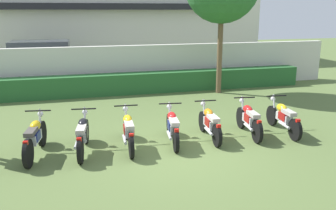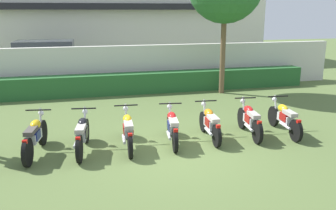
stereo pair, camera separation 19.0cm
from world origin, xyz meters
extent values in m
plane|color=#566B38|center=(0.00, 0.00, 0.00)|extent=(60.00, 60.00, 0.00)
cube|color=silver|center=(0.00, 16.94, 3.20)|extent=(19.75, 6.00, 6.40)
cube|color=black|center=(0.00, 13.69, 3.52)|extent=(16.59, 0.50, 0.36)
cube|color=silver|center=(0.00, 7.16, 0.94)|extent=(18.76, 0.30, 1.88)
cube|color=#28602D|center=(0.00, 6.46, 0.41)|extent=(15.01, 0.70, 0.83)
cube|color=#9EA3A8|center=(-3.48, 10.55, 0.74)|extent=(4.58, 2.05, 1.00)
cube|color=#2D333D|center=(-3.68, 10.56, 1.57)|extent=(2.78, 1.82, 0.65)
cylinder|color=black|center=(-1.86, 11.40, 0.34)|extent=(0.69, 0.25, 0.68)
cylinder|color=black|center=(-1.95, 9.55, 0.34)|extent=(0.69, 0.25, 0.68)
cylinder|color=black|center=(-5.01, 11.55, 0.34)|extent=(0.69, 0.25, 0.68)
cylinder|color=black|center=(-5.09, 9.70, 0.34)|extent=(0.69, 0.25, 0.68)
cylinder|color=brown|center=(3.50, 5.63, 1.61)|extent=(0.21, 0.21, 3.22)
cylinder|color=black|center=(-3.16, 1.22, 0.32)|extent=(0.19, 0.64, 0.64)
cylinder|color=black|center=(-3.37, -0.07, 0.32)|extent=(0.19, 0.64, 0.64)
cube|color=silver|center=(-3.28, 0.52, 0.47)|extent=(0.29, 0.62, 0.22)
ellipsoid|color=yellow|center=(-3.25, 0.69, 0.70)|extent=(0.29, 0.47, 0.22)
cube|color=#4C4742|center=(-3.31, 0.30, 0.68)|extent=(0.28, 0.55, 0.10)
cube|color=red|center=(-3.39, -0.17, 0.60)|extent=(0.11, 0.10, 0.08)
cylinder|color=silver|center=(-3.18, 1.13, 0.64)|extent=(0.09, 0.23, 0.65)
cylinder|color=black|center=(-3.19, 1.04, 0.96)|extent=(0.60, 0.13, 0.04)
sphere|color=silver|center=(-3.16, 1.24, 0.82)|extent=(0.14, 0.14, 0.14)
cylinder|color=silver|center=(-3.43, 0.30, 0.34)|extent=(0.16, 0.55, 0.07)
cube|color=navy|center=(-3.28, 0.47, 0.52)|extent=(0.29, 0.39, 0.20)
cylinder|color=black|center=(-2.09, 1.12, 0.31)|extent=(0.18, 0.63, 0.62)
cylinder|color=black|center=(-2.28, -0.14, 0.31)|extent=(0.18, 0.63, 0.62)
cube|color=silver|center=(-2.19, 0.44, 0.46)|extent=(0.29, 0.62, 0.22)
ellipsoid|color=black|center=(-2.17, 0.61, 0.69)|extent=(0.28, 0.47, 0.22)
cube|color=#B2ADA3|center=(-2.23, 0.21, 0.67)|extent=(0.27, 0.54, 0.10)
cube|color=red|center=(-2.30, -0.24, 0.59)|extent=(0.11, 0.09, 0.08)
cylinder|color=silver|center=(-2.11, 1.03, 0.63)|extent=(0.08, 0.23, 0.65)
cylinder|color=black|center=(-2.12, 0.94, 0.95)|extent=(0.60, 0.12, 0.04)
sphere|color=silver|center=(-2.09, 1.14, 0.81)|extent=(0.14, 0.14, 0.14)
cylinder|color=silver|center=(-2.35, 0.21, 0.33)|extent=(0.15, 0.55, 0.07)
cube|color=black|center=(-2.20, 0.39, 0.51)|extent=(0.29, 0.39, 0.20)
cylinder|color=black|center=(-1.05, 1.20, 0.30)|extent=(0.13, 0.61, 0.61)
cylinder|color=black|center=(-1.15, -0.15, 0.30)|extent=(0.13, 0.61, 0.61)
cube|color=silver|center=(-1.10, 0.47, 0.45)|extent=(0.24, 0.61, 0.22)
ellipsoid|color=yellow|center=(-1.09, 0.64, 0.68)|extent=(0.25, 0.45, 0.22)
cube|color=#B2ADA3|center=(-1.12, 0.24, 0.66)|extent=(0.24, 0.53, 0.10)
cube|color=red|center=(-1.15, -0.25, 0.58)|extent=(0.11, 0.09, 0.08)
cylinder|color=silver|center=(-1.06, 1.11, 0.62)|extent=(0.07, 0.23, 0.65)
cylinder|color=black|center=(-1.06, 1.02, 0.94)|extent=(0.60, 0.08, 0.04)
sphere|color=silver|center=(-1.05, 1.22, 0.80)|extent=(0.14, 0.14, 0.14)
cylinder|color=silver|center=(-1.24, 0.23, 0.32)|extent=(0.11, 0.55, 0.07)
cube|color=#A51414|center=(-1.11, 0.42, 0.50)|extent=(0.26, 0.38, 0.20)
cylinder|color=black|center=(0.13, 1.15, 0.29)|extent=(0.17, 0.59, 0.58)
cylinder|color=black|center=(-0.05, -0.07, 0.29)|extent=(0.17, 0.59, 0.58)
cube|color=silver|center=(0.03, 0.49, 0.44)|extent=(0.28, 0.62, 0.22)
ellipsoid|color=red|center=(0.06, 0.66, 0.67)|extent=(0.28, 0.47, 0.22)
cube|color=beige|center=(0.00, 0.26, 0.65)|extent=(0.27, 0.54, 0.10)
cube|color=red|center=(-0.07, -0.17, 0.57)|extent=(0.11, 0.09, 0.08)
cylinder|color=silver|center=(0.12, 1.06, 0.61)|extent=(0.08, 0.23, 0.65)
cylinder|color=black|center=(0.10, 0.97, 0.93)|extent=(0.60, 0.12, 0.04)
sphere|color=silver|center=(0.13, 1.17, 0.79)|extent=(0.14, 0.14, 0.14)
cylinder|color=silver|center=(-0.12, 0.26, 0.31)|extent=(0.15, 0.55, 0.07)
cube|color=navy|center=(0.02, 0.44, 0.49)|extent=(0.29, 0.39, 0.20)
cylinder|color=black|center=(1.12, 1.20, 0.28)|extent=(0.13, 0.57, 0.57)
cylinder|color=black|center=(1.03, -0.01, 0.28)|extent=(0.13, 0.57, 0.57)
cube|color=silver|center=(1.07, 0.54, 0.43)|extent=(0.24, 0.61, 0.22)
ellipsoid|color=orange|center=(1.09, 0.71, 0.66)|extent=(0.25, 0.45, 0.22)
cube|color=beige|center=(1.06, 0.31, 0.64)|extent=(0.24, 0.53, 0.10)
cube|color=red|center=(1.02, -0.11, 0.56)|extent=(0.11, 0.09, 0.08)
cylinder|color=silver|center=(1.11, 1.11, 0.60)|extent=(0.07, 0.23, 0.65)
cylinder|color=black|center=(1.11, 1.02, 0.92)|extent=(0.60, 0.08, 0.04)
sphere|color=silver|center=(1.12, 1.22, 0.78)|extent=(0.14, 0.14, 0.14)
cylinder|color=silver|center=(0.93, 0.30, 0.30)|extent=(0.11, 0.55, 0.07)
cube|color=#A51414|center=(1.07, 0.49, 0.48)|extent=(0.27, 0.38, 0.20)
cylinder|color=black|center=(2.29, 1.18, 0.30)|extent=(0.17, 0.62, 0.61)
cylinder|color=black|center=(2.13, -0.04, 0.30)|extent=(0.17, 0.62, 0.61)
cube|color=silver|center=(2.20, 0.52, 0.45)|extent=(0.28, 0.62, 0.22)
ellipsoid|color=red|center=(2.22, 0.69, 0.68)|extent=(0.28, 0.46, 0.22)
cube|color=#B2ADA3|center=(2.17, 0.29, 0.66)|extent=(0.27, 0.54, 0.10)
cube|color=red|center=(2.11, -0.13, 0.58)|extent=(0.11, 0.09, 0.08)
cylinder|color=silver|center=(2.27, 1.09, 0.62)|extent=(0.08, 0.23, 0.65)
cylinder|color=black|center=(2.26, 1.00, 0.94)|extent=(0.60, 0.11, 0.04)
sphere|color=silver|center=(2.29, 1.20, 0.80)|extent=(0.14, 0.14, 0.14)
cylinder|color=silver|center=(2.05, 0.29, 0.32)|extent=(0.14, 0.55, 0.07)
cube|color=#A51414|center=(2.19, 0.47, 0.50)|extent=(0.28, 0.39, 0.20)
cylinder|color=black|center=(3.28, 1.17, 0.29)|extent=(0.15, 0.59, 0.59)
cylinder|color=black|center=(3.16, -0.16, 0.29)|extent=(0.15, 0.59, 0.59)
cube|color=silver|center=(3.22, 0.45, 0.44)|extent=(0.26, 0.62, 0.22)
ellipsoid|color=yellow|center=(3.23, 0.62, 0.67)|extent=(0.26, 0.46, 0.22)
cube|color=#B2ADA3|center=(3.19, 0.22, 0.65)|extent=(0.25, 0.54, 0.10)
cube|color=red|center=(3.15, -0.26, 0.57)|extent=(0.11, 0.09, 0.08)
cylinder|color=silver|center=(3.28, 1.08, 0.61)|extent=(0.07, 0.23, 0.65)
cylinder|color=black|center=(3.27, 0.99, 0.93)|extent=(0.60, 0.09, 0.04)
sphere|color=silver|center=(3.29, 1.19, 0.79)|extent=(0.14, 0.14, 0.14)
cylinder|color=silver|center=(3.07, 0.22, 0.31)|extent=(0.12, 0.55, 0.07)
cube|color=#A51414|center=(3.21, 0.40, 0.49)|extent=(0.27, 0.38, 0.20)
camera|label=1|loc=(-2.39, -7.80, 3.30)|focal=38.37mm
camera|label=2|loc=(-2.21, -7.85, 3.30)|focal=38.37mm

